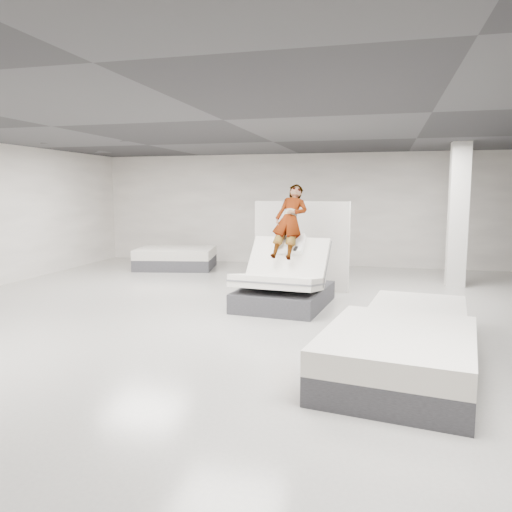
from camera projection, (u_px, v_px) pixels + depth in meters
The scene contains 9 objects.
room at pixel (224, 226), 7.75m from camera, with size 14.00×14.04×3.20m.
hero_bed at pixel (284, 285), 9.26m from camera, with size 1.70×2.14×1.34m.
person at pixel (290, 237), 9.46m from camera, with size 0.57×0.37×1.56m, color slate.
remote at pixel (296, 249), 9.09m from camera, with size 0.05×0.14×0.03m, color black.
divider_panel at pixel (301, 246), 10.77m from camera, with size 2.11×0.10×1.92m, color silver.
flat_bed_right_far at pixel (417, 320), 7.34m from camera, with size 1.52×1.91×0.48m.
flat_bed_right_near at pixel (398, 357), 5.56m from camera, with size 1.89×2.34×0.58m.
flat_bed_left_far at pixel (176, 258), 13.84m from camera, with size 2.32×1.91×0.57m.
column at pixel (458, 215), 11.08m from camera, with size 0.40×0.40×3.20m, color silver.
Camera 1 is at (2.41, -7.38, 2.13)m, focal length 35.00 mm.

